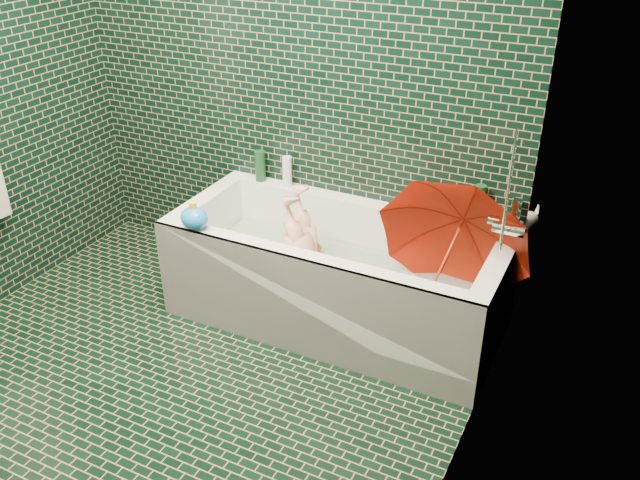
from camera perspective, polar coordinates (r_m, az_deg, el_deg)
The scene contains 18 objects.
floor at distance 3.21m, azimuth -14.32°, elevation -13.72°, with size 2.80×2.80×0.00m, color black.
wall_back at distance 3.64m, azimuth -2.42°, elevation 14.95°, with size 2.80×2.80×0.00m, color black.
wall_right at distance 1.95m, azimuth 11.64°, elevation 1.57°, with size 2.80×2.80×0.00m, color black.
bathtub at distance 3.54m, azimuth 1.30°, elevation -3.83°, with size 1.70×0.75×0.55m.
bath_mat at distance 3.59m, azimuth 1.41°, elevation -4.44°, with size 1.35×0.47×0.01m, color #4BCB28.
water at distance 3.51m, azimuth 1.44°, elevation -2.47°, with size 1.48×0.53×0.00m, color silver.
faucet at distance 3.06m, azimuth 15.40°, elevation 1.56°, with size 0.18×0.19×0.55m.
child at distance 3.53m, azimuth -1.10°, elevation -2.03°, with size 0.30×0.19×0.81m, color #EEAB95.
umbrella at distance 3.18m, azimuth 10.53°, elevation -1.53°, with size 0.71×0.71×0.63m, color red.
soap_bottle_a at distance 3.46m, azimuth 15.94°, elevation 0.64°, with size 0.10×0.10×0.27m, color white.
soap_bottle_b at distance 3.44m, azimuth 15.84°, elevation 0.44°, with size 0.08×0.09×0.19m, color #3C1D70.
soap_bottle_c at distance 3.44m, azimuth 14.05°, elevation 0.71°, with size 0.13×0.13×0.16m, color #12411E.
bottle_right_tall at distance 3.44m, azimuth 13.23°, elevation 2.84°, with size 0.06×0.06×0.22m, color #12411E.
bottle_right_pump at distance 3.42m, azimuth 16.13°, elevation 1.96°, with size 0.05×0.05×0.18m, color silver.
bottle_left_tall at distance 3.88m, azimuth -5.06°, elevation 6.23°, with size 0.06×0.06×0.18m, color #12411E.
bottle_left_short at distance 3.79m, azimuth -2.78°, elevation 5.77°, with size 0.05×0.05×0.18m, color white.
rubber_duck at distance 3.47m, azimuth 11.69°, elevation 2.02°, with size 0.10×0.07×0.09m.
bath_toy at distance 3.39m, azimuth -10.55°, elevation 1.86°, with size 0.16×0.14×0.14m.
Camera 1 is at (1.70, -1.70, 2.13)m, focal length 38.00 mm.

